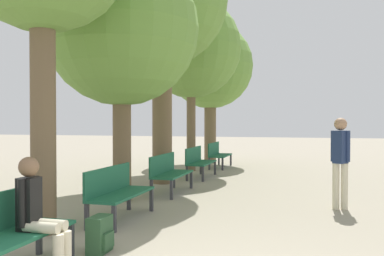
% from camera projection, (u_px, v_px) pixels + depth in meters
% --- Properties ---
extents(bench_row_0, '(0.54, 1.66, 0.89)m').
position_uv_depth(bench_row_0, '(4.00, 230.00, 4.57)').
color(bench_row_0, '#1E6042').
rests_on(bench_row_0, ground_plane).
extents(bench_row_1, '(0.54, 1.66, 0.89)m').
position_uv_depth(bench_row_1, '(117.00, 189.00, 7.24)').
color(bench_row_1, '#1E6042').
rests_on(bench_row_1, ground_plane).
extents(bench_row_2, '(0.54, 1.66, 0.89)m').
position_uv_depth(bench_row_2, '(168.00, 171.00, 9.91)').
color(bench_row_2, '#1E6042').
rests_on(bench_row_2, ground_plane).
extents(bench_row_3, '(0.54, 1.66, 0.89)m').
position_uv_depth(bench_row_3, '(198.00, 160.00, 12.57)').
color(bench_row_3, '#1E6042').
rests_on(bench_row_3, ground_plane).
extents(bench_row_4, '(0.54, 1.66, 0.89)m').
position_uv_depth(bench_row_4, '(218.00, 153.00, 15.24)').
color(bench_row_4, '#1E6042').
rests_on(bench_row_4, ground_plane).
extents(tree_row_1, '(3.24, 3.24, 5.23)m').
position_uv_depth(tree_row_1, '(122.00, 30.00, 8.94)').
color(tree_row_1, brown).
rests_on(tree_row_1, ground_plane).
extents(tree_row_2, '(3.52, 3.52, 6.65)m').
position_uv_depth(tree_row_2, '(162.00, 3.00, 11.38)').
color(tree_row_2, brown).
rests_on(tree_row_2, ground_plane).
extents(tree_row_3, '(3.33, 3.33, 5.76)m').
position_uv_depth(tree_row_3, '(191.00, 48.00, 14.19)').
color(tree_row_3, brown).
rests_on(tree_row_3, ground_plane).
extents(tree_row_4, '(3.39, 3.39, 5.55)m').
position_uv_depth(tree_row_4, '(210.00, 67.00, 16.94)').
color(tree_row_4, brown).
rests_on(tree_row_4, ground_plane).
extents(person_seated, '(0.59, 0.34, 1.28)m').
position_uv_depth(person_seated, '(38.00, 211.00, 4.74)').
color(person_seated, beige).
rests_on(person_seated, ground_plane).
extents(backpack, '(0.25, 0.36, 0.46)m').
position_uv_depth(backpack, '(100.00, 235.00, 5.43)').
color(backpack, '#284C2D').
rests_on(backpack, ground_plane).
extents(pedestrian_near, '(0.35, 0.31, 1.73)m').
position_uv_depth(pedestrian_near, '(340.00, 157.00, 8.07)').
color(pedestrian_near, beige).
rests_on(pedestrian_near, ground_plane).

